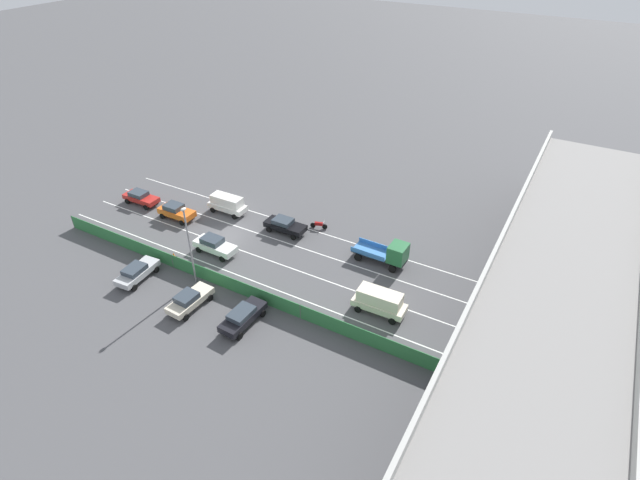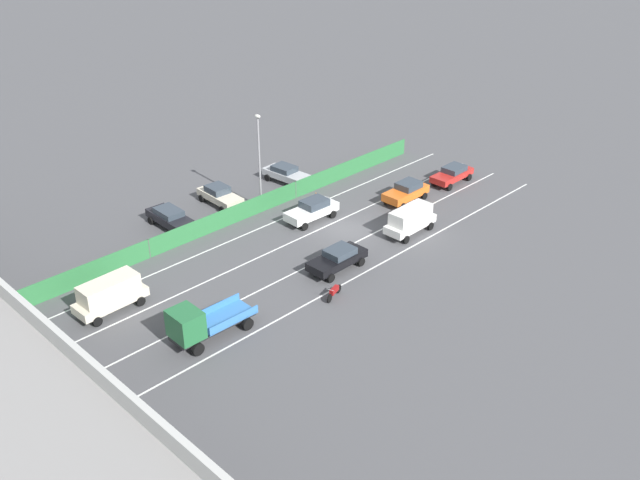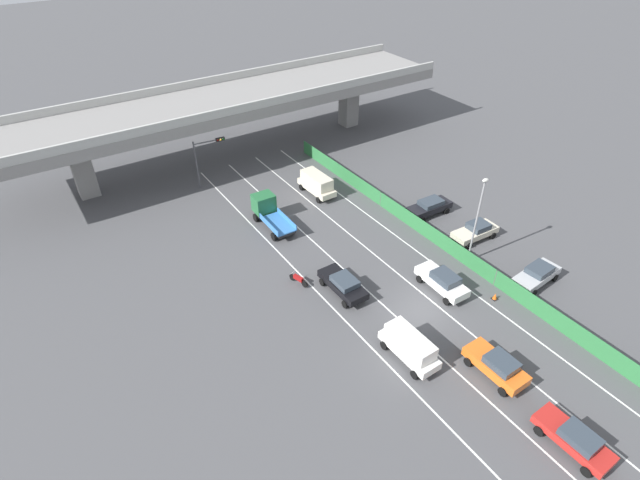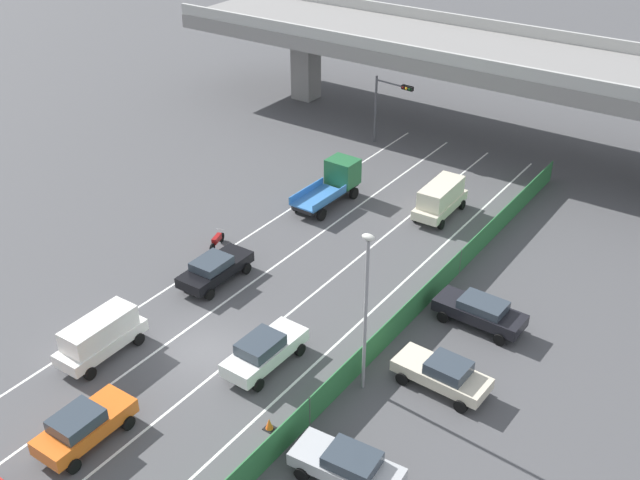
{
  "view_description": "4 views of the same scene",
  "coord_description": "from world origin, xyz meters",
  "px_view_note": "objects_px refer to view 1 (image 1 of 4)",
  "views": [
    {
      "loc": [
        34.55,
        31.04,
        30.34
      ],
      "look_at": [
        -2.5,
        10.04,
        1.19
      ],
      "focal_mm": 27.92,
      "sensor_mm": 36.0,
      "label": 1
    },
    {
      "loc": [
        -34.06,
        37.29,
        26.41
      ],
      "look_at": [
        -1.39,
        4.67,
        1.41
      ],
      "focal_mm": 40.13,
      "sensor_mm": 36.0,
      "label": 2
    },
    {
      "loc": [
        -21.63,
        -19.03,
        27.07
      ],
      "look_at": [
        -1.72,
        11.13,
        0.81
      ],
      "focal_mm": 27.75,
      "sensor_mm": 36.0,
      "label": 3
    },
    {
      "loc": [
        21.62,
        -20.72,
        23.67
      ],
      "look_at": [
        0.7,
        9.3,
        2.08
      ],
      "focal_mm": 42.12,
      "sensor_mm": 36.0,
      "label": 4
    }
  ],
  "objects_px": {
    "motorcycle": "(319,225)",
    "parked_sedan_cream": "(189,300)",
    "flatbed_truck_blue": "(389,254)",
    "car_van_cream": "(379,301)",
    "car_sedan_white": "(215,245)",
    "parked_wagon_silver": "(137,272)",
    "traffic_cone": "(174,255)",
    "street_lamp": "(189,239)",
    "car_van_white": "(227,203)",
    "car_sedan_red": "(141,197)",
    "car_taxi_orange": "(176,211)",
    "parked_sedan_dark": "(243,316)",
    "car_sedan_black": "(285,225)",
    "traffic_light": "(501,253)"
  },
  "relations": [
    {
      "from": "motorcycle",
      "to": "parked_sedan_cream",
      "type": "xyz_separation_m",
      "value": [
        17.07,
        -3.6,
        0.42
      ]
    },
    {
      "from": "flatbed_truck_blue",
      "to": "car_van_cream",
      "type": "bearing_deg",
      "value": 16.04
    },
    {
      "from": "car_sedan_white",
      "to": "parked_wagon_silver",
      "type": "distance_m",
      "value": 8.03
    },
    {
      "from": "parked_wagon_silver",
      "to": "traffic_cone",
      "type": "distance_m",
      "value": 4.43
    },
    {
      "from": "car_van_cream",
      "to": "street_lamp",
      "type": "distance_m",
      "value": 18.06
    },
    {
      "from": "car_sedan_white",
      "to": "car_van_white",
      "type": "height_order",
      "value": "car_van_white"
    },
    {
      "from": "motorcycle",
      "to": "parked_wagon_silver",
      "type": "distance_m",
      "value": 19.68
    },
    {
      "from": "car_sedan_red",
      "to": "car_taxi_orange",
      "type": "bearing_deg",
      "value": 85.97
    },
    {
      "from": "parked_sedan_cream",
      "to": "car_sedan_white",
      "type": "bearing_deg",
      "value": -155.73
    },
    {
      "from": "car_van_cream",
      "to": "parked_sedan_dark",
      "type": "height_order",
      "value": "car_van_cream"
    },
    {
      "from": "car_van_white",
      "to": "car_sedan_black",
      "type": "bearing_deg",
      "value": 88.79
    },
    {
      "from": "parked_wagon_silver",
      "to": "car_taxi_orange",
      "type": "bearing_deg",
      "value": -156.06
    },
    {
      "from": "car_van_cream",
      "to": "parked_sedan_cream",
      "type": "relative_size",
      "value": 1.05
    },
    {
      "from": "car_sedan_red",
      "to": "car_van_white",
      "type": "distance_m",
      "value": 11.01
    },
    {
      "from": "traffic_light",
      "to": "parked_sedan_cream",
      "type": "bearing_deg",
      "value": -54.25
    },
    {
      "from": "car_sedan_white",
      "to": "traffic_light",
      "type": "xyz_separation_m",
      "value": [
        -8.82,
        26.46,
        2.87
      ]
    },
    {
      "from": "car_sedan_red",
      "to": "traffic_light",
      "type": "relative_size",
      "value": 0.85
    },
    {
      "from": "car_sedan_black",
      "to": "motorcycle",
      "type": "xyz_separation_m",
      "value": [
        -2.46,
        2.9,
        -0.42
      ]
    },
    {
      "from": "flatbed_truck_blue",
      "to": "traffic_cone",
      "type": "relative_size",
      "value": 9.62
    },
    {
      "from": "flatbed_truck_blue",
      "to": "traffic_cone",
      "type": "bearing_deg",
      "value": -63.6
    },
    {
      "from": "car_van_white",
      "to": "car_van_cream",
      "type": "bearing_deg",
      "value": 72.7
    },
    {
      "from": "flatbed_truck_blue",
      "to": "street_lamp",
      "type": "height_order",
      "value": "street_lamp"
    },
    {
      "from": "flatbed_truck_blue",
      "to": "parked_wagon_silver",
      "type": "height_order",
      "value": "flatbed_truck_blue"
    },
    {
      "from": "car_van_cream",
      "to": "traffic_cone",
      "type": "height_order",
      "value": "car_van_cream"
    },
    {
      "from": "motorcycle",
      "to": "parked_sedan_cream",
      "type": "bearing_deg",
      "value": -11.91
    },
    {
      "from": "car_sedan_black",
      "to": "traffic_light",
      "type": "distance_m",
      "value": 22.56
    },
    {
      "from": "flatbed_truck_blue",
      "to": "parked_sedan_cream",
      "type": "relative_size",
      "value": 1.23
    },
    {
      "from": "car_sedan_white",
      "to": "parked_sedan_cream",
      "type": "bearing_deg",
      "value": 24.27
    },
    {
      "from": "car_sedan_white",
      "to": "flatbed_truck_blue",
      "type": "distance_m",
      "value": 17.93
    },
    {
      "from": "car_van_white",
      "to": "parked_wagon_silver",
      "type": "bearing_deg",
      "value": 0.9
    },
    {
      "from": "car_sedan_red",
      "to": "parked_sedan_cream",
      "type": "height_order",
      "value": "parked_sedan_cream"
    },
    {
      "from": "car_taxi_orange",
      "to": "flatbed_truck_blue",
      "type": "relative_size",
      "value": 0.78
    },
    {
      "from": "car_taxi_orange",
      "to": "parked_wagon_silver",
      "type": "xyz_separation_m",
      "value": [
        10.29,
        4.57,
        -0.06
      ]
    },
    {
      "from": "car_sedan_black",
      "to": "parked_wagon_silver",
      "type": "distance_m",
      "value": 16.07
    },
    {
      "from": "flatbed_truck_blue",
      "to": "traffic_cone",
      "type": "height_order",
      "value": "flatbed_truck_blue"
    },
    {
      "from": "car_sedan_white",
      "to": "traffic_light",
      "type": "height_order",
      "value": "traffic_light"
    },
    {
      "from": "car_van_white",
      "to": "traffic_light",
      "type": "bearing_deg",
      "value": 93.33
    },
    {
      "from": "motorcycle",
      "to": "traffic_light",
      "type": "relative_size",
      "value": 0.35
    },
    {
      "from": "car_van_white",
      "to": "motorcycle",
      "type": "xyz_separation_m",
      "value": [
        -2.29,
        10.96,
        -0.76
      ]
    },
    {
      "from": "car_taxi_orange",
      "to": "street_lamp",
      "type": "height_order",
      "value": "street_lamp"
    },
    {
      "from": "car_van_cream",
      "to": "car_sedan_red",
      "type": "relative_size",
      "value": 1.05
    },
    {
      "from": "car_sedan_red",
      "to": "parked_sedan_cream",
      "type": "distance_m",
      "value": 21.09
    },
    {
      "from": "car_sedan_black",
      "to": "traffic_cone",
      "type": "bearing_deg",
      "value": -37.29
    },
    {
      "from": "traffic_cone",
      "to": "car_sedan_red",
      "type": "bearing_deg",
      "value": -119.7
    },
    {
      "from": "car_sedan_red",
      "to": "parked_wagon_silver",
      "type": "height_order",
      "value": "parked_wagon_silver"
    },
    {
      "from": "car_van_cream",
      "to": "traffic_light",
      "type": "distance_m",
      "value": 12.09
    },
    {
      "from": "motorcycle",
      "to": "parked_sedan_dark",
      "type": "xyz_separation_m",
      "value": [
        16.44,
        1.85,
        0.43
      ]
    },
    {
      "from": "car_van_cream",
      "to": "parked_sedan_dark",
      "type": "bearing_deg",
      "value": -53.09
    },
    {
      "from": "car_van_white",
      "to": "parked_sedan_dark",
      "type": "distance_m",
      "value": 19.09
    },
    {
      "from": "parked_sedan_cream",
      "to": "parked_wagon_silver",
      "type": "bearing_deg",
      "value": -94.65
    }
  ]
}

